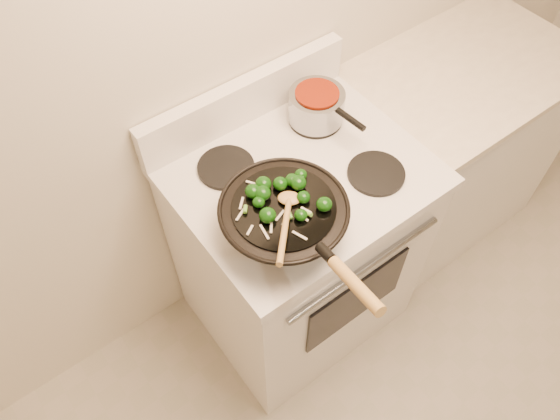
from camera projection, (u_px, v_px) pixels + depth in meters
stove at (297, 248)px, 2.07m from camera, size 0.78×0.67×1.08m
counter_unit at (444, 148)px, 2.39m from camera, size 0.89×0.62×0.91m
wok at (285, 218)px, 1.51m from camera, size 0.36×0.60×0.23m
stirfry at (282, 194)px, 1.48m from camera, size 0.25×0.26×0.04m
wooden_spoon at (287, 216)px, 1.41m from camera, size 0.22×0.24×0.10m
saucepan at (317, 106)px, 1.78m from camera, size 0.18×0.30×0.11m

